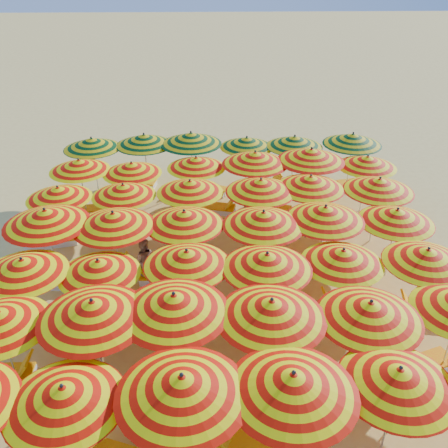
{
  "coord_description": "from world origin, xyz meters",
  "views": [
    {
      "loc": [
        -0.4,
        -12.27,
        9.04
      ],
      "look_at": [
        0.0,
        0.5,
        1.6
      ],
      "focal_mm": 40.0,
      "sensor_mm": 36.0,
      "label": 1
    }
  ],
  "objects_px": {
    "umbrella_15": "(267,261)",
    "lounger_10": "(167,276)",
    "umbrella_20": "(184,218)",
    "umbrella_30": "(79,165)",
    "umbrella_3": "(293,383)",
    "umbrella_32": "(196,163)",
    "umbrella_24": "(58,193)",
    "lounger_11": "(49,241)",
    "umbrella_28": "(310,182)",
    "umbrella_40": "(294,141)",
    "umbrella_38": "(191,138)",
    "umbrella_14": "(187,258)",
    "umbrella_31": "(132,168)",
    "beachgoer_b": "(144,260)",
    "umbrella_2": "(182,386)",
    "umbrella_35": "(367,162)",
    "lounger_4": "(418,367)",
    "lounger_7": "(430,313)",
    "beachgoer_a": "(192,294)",
    "umbrella_7": "(93,310)",
    "umbrella_13": "(99,267)",
    "lounger_19": "(359,183)",
    "umbrella_22": "(325,213)",
    "lounger_6": "(351,307)",
    "umbrella_37": "(144,140)",
    "umbrella_8": "(174,303)",
    "umbrella_21": "(263,219)",
    "umbrella_19": "(113,220)",
    "umbrella_18": "(46,217)",
    "umbrella_27": "(261,186)",
    "umbrella_29": "(379,185)",
    "lounger_9": "(105,277)",
    "umbrella_10": "(370,311)",
    "umbrella_4": "(399,377)",
    "umbrella_1": "(64,395)",
    "lounger_18": "(261,186)",
    "umbrella_26": "(190,187)",
    "umbrella_39": "(247,142)",
    "lounger_17": "(205,188)",
    "umbrella_17": "(427,256)",
    "umbrella_34": "(311,155)",
    "lounger_8": "(74,282)",
    "umbrella_9": "(271,309)",
    "umbrella_41": "(353,139)",
    "lounger_12": "(273,236)"
  },
  "relations": [
    {
      "from": "umbrella_2",
      "to": "umbrella_35",
      "type": "xyz_separation_m",
      "value": [
        6.19,
        10.29,
        -0.27
      ]
    },
    {
      "from": "umbrella_1",
      "to": "umbrella_9",
      "type": "height_order",
      "value": "umbrella_9"
    },
    {
      "from": "lounger_6",
      "to": "umbrella_14",
      "type": "bearing_deg",
      "value": 1.97
    },
    {
      "from": "lounger_4",
      "to": "lounger_7",
      "type": "relative_size",
      "value": 1.01
    },
    {
      "from": "umbrella_24",
      "to": "umbrella_38",
      "type": "relative_size",
      "value": 0.87
    },
    {
      "from": "umbrella_15",
      "to": "beachgoer_b",
      "type": "height_order",
      "value": "umbrella_15"
    },
    {
      "from": "umbrella_17",
      "to": "umbrella_34",
      "type": "xyz_separation_m",
      "value": [
        -1.81,
        6.18,
        0.21
      ]
    },
    {
      "from": "umbrella_37",
      "to": "umbrella_8",
      "type": "bearing_deg",
      "value": -80.33
    },
    {
      "from": "umbrella_10",
      "to": "umbrella_41",
      "type": "bearing_deg",
      "value": 77.57
    },
    {
      "from": "umbrella_26",
      "to": "umbrella_32",
      "type": "distance_m",
      "value": 2.08
    },
    {
      "from": "umbrella_7",
      "to": "umbrella_28",
      "type": "relative_size",
      "value": 1.32
    },
    {
      "from": "umbrella_29",
      "to": "lounger_9",
      "type": "relative_size",
      "value": 1.49
    },
    {
      "from": "umbrella_4",
      "to": "lounger_9",
      "type": "height_order",
      "value": "umbrella_4"
    },
    {
      "from": "umbrella_10",
      "to": "lounger_7",
      "type": "xyz_separation_m",
      "value": [
        2.58,
        2.19,
        -2.0
      ]
    },
    {
      "from": "lounger_11",
      "to": "lounger_17",
      "type": "xyz_separation_m",
      "value": [
        5.22,
        3.81,
        0.0
      ]
    },
    {
      "from": "umbrella_21",
      "to": "umbrella_30",
      "type": "relative_size",
      "value": 1.12
    },
    {
      "from": "umbrella_24",
      "to": "umbrella_32",
      "type": "height_order",
      "value": "umbrella_32"
    },
    {
      "from": "umbrella_13",
      "to": "umbrella_18",
      "type": "xyz_separation_m",
      "value": [
        -1.79,
        2.01,
        0.32
      ]
    },
    {
      "from": "umbrella_1",
      "to": "lounger_18",
      "type": "height_order",
      "value": "umbrella_1"
    },
    {
      "from": "umbrella_18",
      "to": "umbrella_27",
      "type": "xyz_separation_m",
      "value": [
        6.19,
        2.08,
        -0.13
      ]
    },
    {
      "from": "umbrella_20",
      "to": "umbrella_24",
      "type": "xyz_separation_m",
      "value": [
        -4.08,
        2.06,
        -0.17
      ]
    },
    {
      "from": "umbrella_28",
      "to": "lounger_19",
      "type": "bearing_deg",
      "value": 53.58
    },
    {
      "from": "umbrella_19",
      "to": "umbrella_27",
      "type": "height_order",
      "value": "umbrella_19"
    },
    {
      "from": "umbrella_13",
      "to": "lounger_9",
      "type": "height_order",
      "value": "umbrella_13"
    },
    {
      "from": "lounger_4",
      "to": "umbrella_19",
      "type": "bearing_deg",
      "value": -46.22
    },
    {
      "from": "umbrella_20",
      "to": "umbrella_28",
      "type": "bearing_deg",
      "value": 29.26
    },
    {
      "from": "beachgoer_b",
      "to": "umbrella_39",
      "type": "bearing_deg",
      "value": -125.78
    },
    {
      "from": "umbrella_14",
      "to": "umbrella_37",
      "type": "height_order",
      "value": "umbrella_37"
    },
    {
      "from": "lounger_19",
      "to": "beachgoer_a",
      "type": "bearing_deg",
      "value": -142.66
    },
    {
      "from": "lounger_6",
      "to": "umbrella_37",
      "type": "bearing_deg",
      "value": -53.15
    },
    {
      "from": "lounger_12",
      "to": "lounger_6",
      "type": "bearing_deg",
      "value": 92.7
    },
    {
      "from": "umbrella_13",
      "to": "lounger_19",
      "type": "distance_m",
      "value": 12.33
    },
    {
      "from": "umbrella_9",
      "to": "umbrella_37",
      "type": "height_order",
      "value": "umbrella_9"
    },
    {
      "from": "umbrella_7",
      "to": "umbrella_24",
      "type": "xyz_separation_m",
      "value": [
        -2.32,
        6.14,
        -0.3
      ]
    },
    {
      "from": "umbrella_22",
      "to": "lounger_6",
      "type": "bearing_deg",
      "value": -72.13
    },
    {
      "from": "lounger_4",
      "to": "umbrella_14",
      "type": "bearing_deg",
      "value": -39.4
    },
    {
      "from": "umbrella_24",
      "to": "umbrella_35",
      "type": "relative_size",
      "value": 0.98
    },
    {
      "from": "umbrella_14",
      "to": "umbrella_31",
      "type": "height_order",
      "value": "umbrella_14"
    },
    {
      "from": "umbrella_3",
      "to": "umbrella_32",
      "type": "height_order",
      "value": "umbrella_3"
    },
    {
      "from": "umbrella_2",
      "to": "umbrella_10",
      "type": "distance_m",
      "value": 4.37
    },
    {
      "from": "umbrella_21",
      "to": "umbrella_22",
      "type": "xyz_separation_m",
      "value": [
        1.8,
        0.27,
        -0.01
      ]
    },
    {
      "from": "umbrella_20",
      "to": "umbrella_30",
      "type": "xyz_separation_m",
      "value": [
        -3.86,
        4.1,
        -0.12
      ]
    },
    {
      "from": "lounger_8",
      "to": "lounger_4",
      "type": "bearing_deg",
      "value": 165.07
    },
    {
      "from": "umbrella_2",
      "to": "lounger_19",
      "type": "distance_m",
      "value": 14.24
    },
    {
      "from": "umbrella_38",
      "to": "lounger_11",
      "type": "height_order",
      "value": "umbrella_38"
    },
    {
      "from": "umbrella_24",
      "to": "lounger_11",
      "type": "bearing_deg",
      "value": 179.37
    },
    {
      "from": "umbrella_28",
      "to": "umbrella_40",
      "type": "relative_size",
      "value": 0.93
    },
    {
      "from": "umbrella_15",
      "to": "lounger_10",
      "type": "relative_size",
      "value": 1.38
    },
    {
      "from": "umbrella_28",
      "to": "beachgoer_a",
      "type": "distance_m",
      "value": 5.59
    },
    {
      "from": "umbrella_24",
      "to": "umbrella_34",
      "type": "distance_m",
      "value": 8.68
    }
  ]
}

